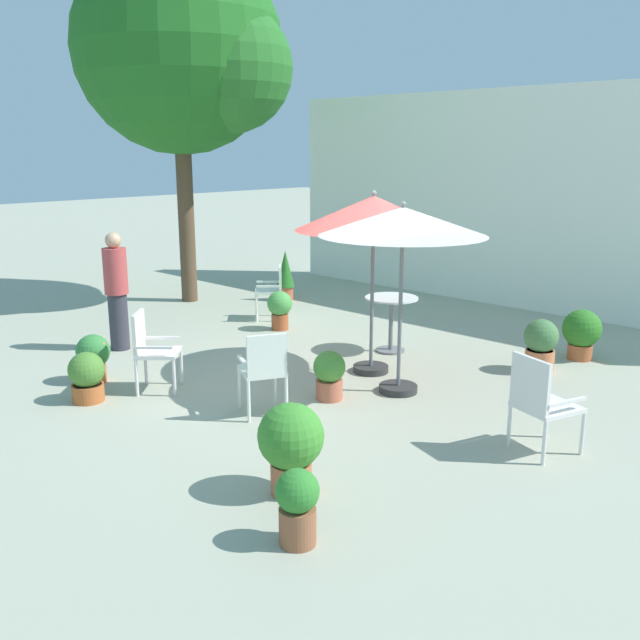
# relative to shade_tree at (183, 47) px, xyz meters

# --- Properties ---
(ground_plane) EXTENTS (60.00, 60.00, 0.00)m
(ground_plane) POSITION_rel_shade_tree_xyz_m (4.73, -1.61, -4.37)
(ground_plane) COLOR #A4A791
(villa_facade) EXTENTS (10.30, 0.30, 3.70)m
(villa_facade) POSITION_rel_shade_tree_xyz_m (4.73, 3.65, -2.52)
(villa_facade) COLOR white
(villa_facade) RESTS_ON ground
(shade_tree) EXTENTS (3.70, 3.53, 6.12)m
(shade_tree) POSITION_rel_shade_tree_xyz_m (0.00, 0.00, 0.00)
(shade_tree) COLOR brown
(shade_tree) RESTS_ON ground
(patio_umbrella_0) EXTENTS (1.85, 1.85, 2.16)m
(patio_umbrella_0) POSITION_rel_shade_tree_xyz_m (5.70, -1.37, -2.45)
(patio_umbrella_0) COLOR #2D2D2D
(patio_umbrella_0) RESTS_ON ground
(patio_umbrella_1) EXTENTS (1.88, 1.88, 2.23)m
(patio_umbrella_1) POSITION_rel_shade_tree_xyz_m (5.00, -1.01, -2.42)
(patio_umbrella_1) COLOR #2D2D2D
(patio_umbrella_1) RESTS_ON ground
(cafe_table_0) EXTENTS (0.72, 0.72, 0.76)m
(cafe_table_0) POSITION_rel_shade_tree_xyz_m (4.62, -0.13, -3.84)
(cafe_table_0) COLOR silver
(cafe_table_0) RESTS_ON ground
(patio_chair_0) EXTENTS (0.61, 0.60, 0.90)m
(patio_chair_0) POSITION_rel_shade_tree_xyz_m (5.12, -2.91, -3.84)
(patio_chair_0) COLOR white
(patio_chair_0) RESTS_ON ground
(patio_chair_1) EXTENTS (0.64, 0.64, 0.92)m
(patio_chair_1) POSITION_rel_shade_tree_xyz_m (3.60, -3.26, -3.84)
(patio_chair_1) COLOR silver
(patio_chair_1) RESTS_ON ground
(patio_chair_2) EXTENTS (0.60, 0.60, 0.88)m
(patio_chair_2) POSITION_rel_shade_tree_xyz_m (2.09, 0.04, -3.85)
(patio_chair_2) COLOR white
(patio_chair_2) RESTS_ON ground
(patio_chair_3) EXTENTS (0.62, 0.63, 0.93)m
(patio_chair_3) POSITION_rel_shade_tree_xyz_m (7.61, -1.81, -3.85)
(patio_chair_3) COLOR silver
(patio_chair_3) RESTS_ON ground
(potted_plant_0) EXTENTS (0.54, 0.54, 0.76)m
(potted_plant_0) POSITION_rel_shade_tree_xyz_m (6.52, -3.89, -3.94)
(potted_plant_0) COLOR #B1623F
(potted_plant_0) RESTS_ON ground
(potted_plant_1) EXTENTS (0.31, 0.32, 0.56)m
(potted_plant_1) POSITION_rel_shade_tree_xyz_m (7.09, -4.39, -4.06)
(potted_plant_1) COLOR brown
(potted_plant_1) RESTS_ON ground
(potted_plant_2) EXTENTS (0.39, 0.39, 0.56)m
(potted_plant_2) POSITION_rel_shade_tree_xyz_m (3.39, -3.95, -4.08)
(potted_plant_2) COLOR #B15A2B
(potted_plant_2) RESTS_ON ground
(potted_plant_3) EXTENTS (0.42, 0.42, 0.67)m
(potted_plant_3) POSITION_rel_shade_tree_xyz_m (6.52, 0.44, -4.02)
(potted_plant_3) COLOR #D17047
(potted_plant_3) RESTS_ON ground
(potted_plant_4) EXTENTS (0.50, 0.50, 0.67)m
(potted_plant_4) POSITION_rel_shade_tree_xyz_m (6.67, 1.30, -4.00)
(potted_plant_4) COLOR #AD5832
(potted_plant_4) RESTS_ON ground
(potted_plant_5) EXTENTS (0.40, 0.40, 0.58)m
(potted_plant_5) POSITION_rel_shade_tree_xyz_m (2.85, -3.57, -4.04)
(potted_plant_5) COLOR #B76232
(potted_plant_5) RESTS_ON ground
(potted_plant_6) EXTENTS (0.36, 0.36, 0.55)m
(potted_plant_6) POSITION_rel_shade_tree_xyz_m (5.28, -2.09, -4.08)
(potted_plant_6) COLOR #BD6146
(potted_plant_6) RESTS_ON ground
(potted_plant_7) EXTENTS (0.38, 0.38, 0.60)m
(potted_plant_7) POSITION_rel_shade_tree_xyz_m (2.66, -0.35, -4.03)
(potted_plant_7) COLOR #A24E2A
(potted_plant_7) RESTS_ON ground
(potted_plant_8) EXTENTS (0.33, 0.33, 0.92)m
(potted_plant_8) POSITION_rel_shade_tree_xyz_m (1.19, 1.19, -3.89)
(potted_plant_8) COLOR #B75838
(potted_plant_8) RESTS_ON ground
(standing_person) EXTENTS (0.45, 0.45, 1.62)m
(standing_person) POSITION_rel_shade_tree_xyz_m (1.82, -2.61, -3.54)
(standing_person) COLOR #33333D
(standing_person) RESTS_ON ground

